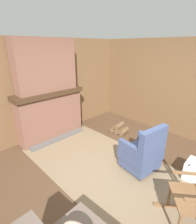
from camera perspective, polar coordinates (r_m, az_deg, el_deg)
name	(u,v)px	position (r m, az deg, el deg)	size (l,w,h in m)	color
ground_plane	(118,178)	(3.40, 6.39, -20.71)	(14.00, 14.00, 0.00)	#4C3523
wood_panel_wall_left	(43,90)	(4.60, -17.42, 6.98)	(0.06, 5.44, 2.44)	brown
wood_panel_wall_back	(183,90)	(4.84, 26.11, 6.50)	(5.44, 0.09, 2.44)	brown
fireplace_hearth	(51,115)	(4.57, -15.17, -0.89)	(0.61, 1.73, 1.23)	brown
chimney_breast	(45,65)	(4.30, -16.82, 14.35)	(0.35, 1.43, 1.19)	brown
area_rug	(107,168)	(3.60, 2.83, -17.76)	(3.56, 1.86, 0.01)	#7A664C
armchair	(142,154)	(3.47, 14.29, -13.03)	(0.68, 0.71, 0.95)	#3D4C75
rocking_chair	(195,200)	(2.78, 29.22, -23.79)	(0.93, 0.88, 1.19)	brown
firewood_stack	(119,129)	(4.87, 6.92, -5.43)	(0.49, 0.40, 0.27)	brown
oil_lamp_vase	(21,90)	(4.16, -23.74, 6.45)	(0.11, 0.11, 0.31)	#47708E
storage_case	(67,85)	(4.71, -10.23, 8.73)	(0.16, 0.22, 0.11)	gray
decorative_plate_on_mantel	(42,87)	(4.37, -17.96, 7.90)	(0.06, 0.23, 0.23)	red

